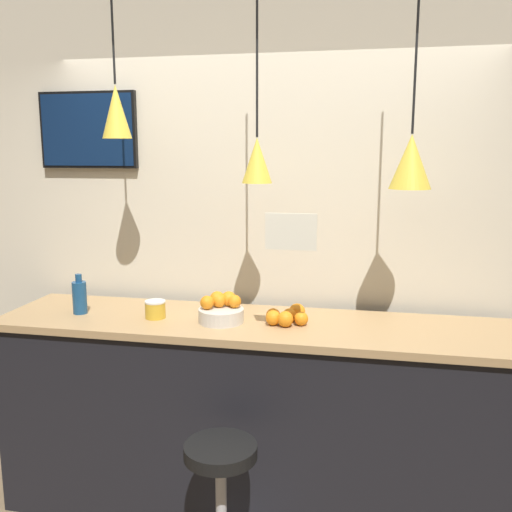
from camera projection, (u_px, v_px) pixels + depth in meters
The scene contains 12 objects.
back_wall at pixel (271, 240), 3.35m from camera, with size 8.00×0.06×2.90m.
service_counter at pixel (256, 417), 3.09m from camera, with size 2.77×0.65×1.09m.
bar_stool at pixel (221, 500), 2.57m from camera, with size 0.44×0.44×0.69m.
fruit_bowl at pixel (221, 310), 2.98m from camera, with size 0.24×0.24×0.15m.
orange_pile at pixel (287, 316), 2.95m from camera, with size 0.22×0.22×0.09m.
juice_bottle at pixel (80, 297), 3.13m from camera, with size 0.08×0.08×0.22m.
spread_jar at pixel (155, 309), 3.05m from camera, with size 0.11×0.11×0.09m.
pendant_lamp_left at pixel (116, 111), 2.97m from camera, with size 0.15×0.15×0.77m.
pendant_lamp_middle at pixel (257, 159), 2.87m from camera, with size 0.15×0.15×1.00m.
pendant_lamp_right at pixel (411, 161), 2.72m from camera, with size 0.20×0.20×1.01m.
mounted_tv at pixel (88, 130), 3.40m from camera, with size 0.61×0.04×0.45m.
hanging_menu_board at pixel (291, 232), 2.62m from camera, with size 0.24×0.01×0.17m.
Camera 1 is at (0.58, -2.25, 1.97)m, focal length 40.00 mm.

